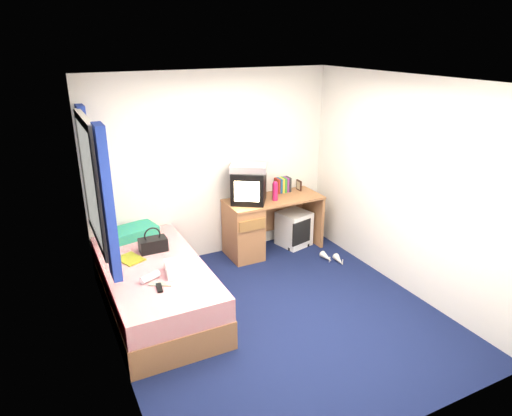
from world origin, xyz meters
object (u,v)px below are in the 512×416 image
vcr (249,168)px  magazine (130,259)px  remote_control (159,288)px  storage_cube (294,228)px  pillow (134,232)px  desk (255,225)px  aerosol_can (263,192)px  handbag (153,244)px  white_heels (333,259)px  pink_water_bottle (275,192)px  water_bottle (150,277)px  colour_swatch_fan (161,284)px  towel (182,267)px  bed (156,287)px  picture_frame (299,185)px  crt_tv (249,187)px

vcr → magazine: vcr is taller
remote_control → storage_cube: bearing=37.5°
pillow → desk: (1.56, -0.07, -0.19)m
aerosol_can → magazine: 1.99m
desk → storage_cube: (0.61, 0.00, -0.16)m
desk → pillow: bearing=177.6°
desk → magazine: size_ratio=4.64×
handbag → white_heels: 2.35m
magazine → white_heels: (2.54, -0.16, -0.51)m
storage_cube → aerosol_can: aerosol_can is taller
desk → pink_water_bottle: (0.25, -0.09, 0.46)m
handbag → water_bottle: size_ratio=1.49×
aerosol_can → magazine: (-1.89, -0.57, -0.30)m
pillow → water_bottle: bearing=-94.9°
aerosol_can → handbag: (-1.61, -0.47, -0.22)m
vcr → colour_swatch_fan: bearing=-110.5°
storage_cube → magazine: size_ratio=1.73×
towel → white_heels: 2.23m
storage_cube → remote_control: bearing=-164.8°
bed → desk: desk is taller
water_bottle → remote_control: (0.04, -0.19, -0.03)m
vcr → picture_frame: vcr is taller
pillow → colour_swatch_fan: pillow is taller
bed → crt_tv: (1.46, 0.74, 0.69)m
storage_cube → towel: 2.23m
storage_cube → aerosol_can: bearing=160.5°
desk → storage_cube: bearing=0.2°
magazine → pink_water_bottle: bearing=12.3°
water_bottle → white_heels: bearing=8.6°
magazine → white_heels: 2.59m
picture_frame → remote_control: picture_frame is taller
bed → aerosol_can: size_ratio=10.73×
crt_tv → remote_control: 2.02m
pillow → pink_water_bottle: 1.84m
picture_frame → desk: bearing=-168.7°
vcr → handbag: size_ratio=1.52×
crt_tv → handbag: 1.48m
colour_swatch_fan → remote_control: 0.07m
crt_tv → pink_water_bottle: 0.36m
picture_frame → handbag: 2.29m
bed → pink_water_bottle: size_ratio=8.74×
storage_cube → water_bottle: water_bottle is taller
desk → crt_tv: 0.56m
bed → colour_swatch_fan: 0.52m
picture_frame → vcr: bearing=-169.9°
towel → white_heels: size_ratio=0.90×
bed → towel: size_ratio=6.13×
vcr → remote_control: (-1.54, -1.25, -0.66)m
vcr → pink_water_bottle: vcr is taller
handbag → bed: bearing=-105.1°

